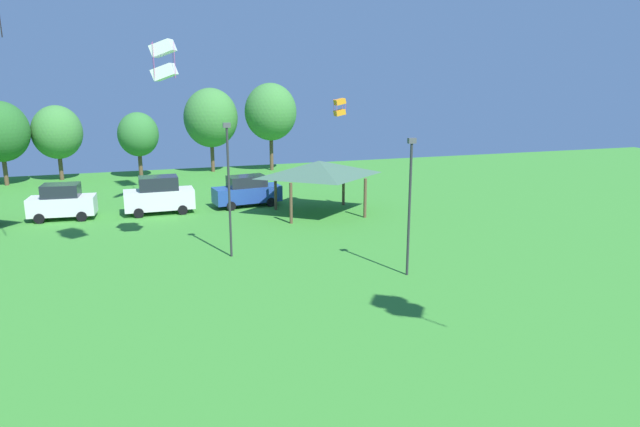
{
  "coord_description": "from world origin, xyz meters",
  "views": [
    {
      "loc": [
        -3.03,
        1.38,
        8.98
      ],
      "look_at": [
        1.58,
        15.42,
        5.45
      ],
      "focal_mm": 32.0,
      "sensor_mm": 36.0,
      "label": 1
    }
  ],
  "objects_px": {
    "kite_flying_2": "(164,60)",
    "treeline_tree_4": "(211,118)",
    "parked_car_second_from_left": "(62,202)",
    "treeline_tree_3": "(138,135)",
    "treeline_tree_1": "(0,132)",
    "treeline_tree_2": "(57,132)",
    "light_post_0": "(229,183)",
    "treeline_tree_5": "(271,112)",
    "light_post_1": "(410,200)",
    "park_pavilion": "(319,169)",
    "kite_flying_4": "(340,107)",
    "parked_car_third_from_left": "(159,195)",
    "parked_car_rightmost_in_row": "(247,191)"
  },
  "relations": [
    {
      "from": "kite_flying_4",
      "to": "treeline_tree_2",
      "type": "relative_size",
      "value": 0.18
    },
    {
      "from": "light_post_0",
      "to": "kite_flying_4",
      "type": "bearing_deg",
      "value": 40.83
    },
    {
      "from": "parked_car_second_from_left",
      "to": "light_post_1",
      "type": "relative_size",
      "value": 0.66
    },
    {
      "from": "kite_flying_2",
      "to": "treeline_tree_3",
      "type": "bearing_deg",
      "value": 92.56
    },
    {
      "from": "light_post_1",
      "to": "treeline_tree_4",
      "type": "height_order",
      "value": "treeline_tree_4"
    },
    {
      "from": "light_post_0",
      "to": "light_post_1",
      "type": "relative_size",
      "value": 1.07
    },
    {
      "from": "treeline_tree_2",
      "to": "treeline_tree_4",
      "type": "height_order",
      "value": "treeline_tree_4"
    },
    {
      "from": "parked_car_third_from_left",
      "to": "light_post_1",
      "type": "bearing_deg",
      "value": -58.86
    },
    {
      "from": "parked_car_second_from_left",
      "to": "park_pavilion",
      "type": "xyz_separation_m",
      "value": [
        16.3,
        -3.69,
        1.94
      ]
    },
    {
      "from": "parked_car_third_from_left",
      "to": "treeline_tree_2",
      "type": "relative_size",
      "value": 0.69
    },
    {
      "from": "parked_car_rightmost_in_row",
      "to": "treeline_tree_4",
      "type": "bearing_deg",
      "value": 83.31
    },
    {
      "from": "parked_car_rightmost_in_row",
      "to": "treeline_tree_2",
      "type": "bearing_deg",
      "value": 123.63
    },
    {
      "from": "park_pavilion",
      "to": "treeline_tree_3",
      "type": "bearing_deg",
      "value": 120.64
    },
    {
      "from": "treeline_tree_1",
      "to": "treeline_tree_2",
      "type": "relative_size",
      "value": 1.07
    },
    {
      "from": "parked_car_third_from_left",
      "to": "treeline_tree_2",
      "type": "bearing_deg",
      "value": 114.63
    },
    {
      "from": "parked_car_second_from_left",
      "to": "treeline_tree_4",
      "type": "relative_size",
      "value": 0.52
    },
    {
      "from": "treeline_tree_4",
      "to": "treeline_tree_2",
      "type": "bearing_deg",
      "value": -178.08
    },
    {
      "from": "kite_flying_4",
      "to": "treeline_tree_3",
      "type": "distance_m",
      "value": 23.0
    },
    {
      "from": "treeline_tree_2",
      "to": "treeline_tree_4",
      "type": "bearing_deg",
      "value": 1.92
    },
    {
      "from": "parked_car_third_from_left",
      "to": "treeline_tree_4",
      "type": "relative_size",
      "value": 0.57
    },
    {
      "from": "parked_car_second_from_left",
      "to": "treeline_tree_5",
      "type": "distance_m",
      "value": 23.91
    },
    {
      "from": "parked_car_third_from_left",
      "to": "light_post_1",
      "type": "relative_size",
      "value": 0.72
    },
    {
      "from": "treeline_tree_2",
      "to": "parked_car_third_from_left",
      "type": "bearing_deg",
      "value": -64.46
    },
    {
      "from": "light_post_0",
      "to": "treeline_tree_4",
      "type": "bearing_deg",
      "value": 84.09
    },
    {
      "from": "treeline_tree_3",
      "to": "parked_car_rightmost_in_row",
      "type": "bearing_deg",
      "value": -65.11
    },
    {
      "from": "kite_flying_4",
      "to": "treeline_tree_4",
      "type": "height_order",
      "value": "treeline_tree_4"
    },
    {
      "from": "parked_car_second_from_left",
      "to": "light_post_1",
      "type": "xyz_separation_m",
      "value": [
        16.37,
        -16.71,
        2.45
      ]
    },
    {
      "from": "light_post_0",
      "to": "treeline_tree_5",
      "type": "relative_size",
      "value": 0.8
    },
    {
      "from": "light_post_0",
      "to": "treeline_tree_4",
      "type": "distance_m",
      "value": 27.92
    },
    {
      "from": "treeline_tree_4",
      "to": "light_post_1",
      "type": "bearing_deg",
      "value": -82.34
    },
    {
      "from": "park_pavilion",
      "to": "kite_flying_4",
      "type": "bearing_deg",
      "value": -9.27
    },
    {
      "from": "treeline_tree_3",
      "to": "treeline_tree_4",
      "type": "height_order",
      "value": "treeline_tree_4"
    },
    {
      "from": "light_post_0",
      "to": "treeline_tree_3",
      "type": "distance_m",
      "value": 26.76
    },
    {
      "from": "kite_flying_4",
      "to": "parked_car_second_from_left",
      "type": "bearing_deg",
      "value": 167.51
    },
    {
      "from": "parked_car_rightmost_in_row",
      "to": "treeline_tree_5",
      "type": "bearing_deg",
      "value": 63.01
    },
    {
      "from": "parked_car_third_from_left",
      "to": "treeline_tree_1",
      "type": "height_order",
      "value": "treeline_tree_1"
    },
    {
      "from": "kite_flying_2",
      "to": "treeline_tree_4",
      "type": "height_order",
      "value": "kite_flying_2"
    },
    {
      "from": "treeline_tree_1",
      "to": "park_pavilion",
      "type": "bearing_deg",
      "value": -39.46
    },
    {
      "from": "treeline_tree_1",
      "to": "treeline_tree_5",
      "type": "bearing_deg",
      "value": 2.34
    },
    {
      "from": "parked_car_rightmost_in_row",
      "to": "treeline_tree_5",
      "type": "relative_size",
      "value": 0.58
    },
    {
      "from": "kite_flying_2",
      "to": "light_post_0",
      "type": "relative_size",
      "value": 0.28
    },
    {
      "from": "treeline_tree_5",
      "to": "parked_car_third_from_left",
      "type": "bearing_deg",
      "value": -126.24
    },
    {
      "from": "parked_car_second_from_left",
      "to": "treeline_tree_3",
      "type": "height_order",
      "value": "treeline_tree_3"
    },
    {
      "from": "treeline_tree_5",
      "to": "light_post_1",
      "type": "bearing_deg",
      "value": -92.2
    },
    {
      "from": "parked_car_third_from_left",
      "to": "treeline_tree_4",
      "type": "distance_m",
      "value": 18.09
    },
    {
      "from": "light_post_1",
      "to": "treeline_tree_2",
      "type": "relative_size",
      "value": 0.96
    },
    {
      "from": "kite_flying_2",
      "to": "treeline_tree_2",
      "type": "distance_m",
      "value": 28.31
    },
    {
      "from": "treeline_tree_4",
      "to": "kite_flying_2",
      "type": "bearing_deg",
      "value": -101.74
    },
    {
      "from": "treeline_tree_2",
      "to": "treeline_tree_3",
      "type": "bearing_deg",
      "value": -6.81
    },
    {
      "from": "park_pavilion",
      "to": "treeline_tree_3",
      "type": "height_order",
      "value": "treeline_tree_3"
    }
  ]
}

